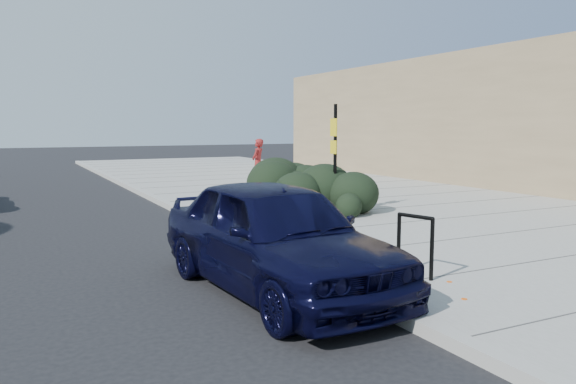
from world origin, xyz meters
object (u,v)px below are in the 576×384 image
bike_rack (415,239)px  pedestrian (258,162)px  sign_post (335,152)px  sedan_navy (276,236)px  bench (310,223)px

bike_rack → pedestrian: bearing=60.7°
sign_post → sedan_navy: size_ratio=0.58×
bench → pedestrian: (3.70, 10.64, 0.37)m
bench → sedan_navy: sedan_navy is taller
bike_rack → sign_post: size_ratio=0.34×
bench → sedan_navy: bearing=-131.6°
sign_post → bike_rack: bearing=-108.3°
sign_post → pedestrian: bearing=84.7°
bike_rack → sign_post: (2.20, 5.85, 1.01)m
sign_post → pedestrian: (0.95, 6.99, -0.69)m
bike_rack → pedestrian: (3.15, 12.84, 0.32)m
sign_post → pedestrian: size_ratio=1.59×
bike_rack → pedestrian: 13.23m
pedestrian → bike_rack: bearing=34.0°
bench → sign_post: size_ratio=0.76×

